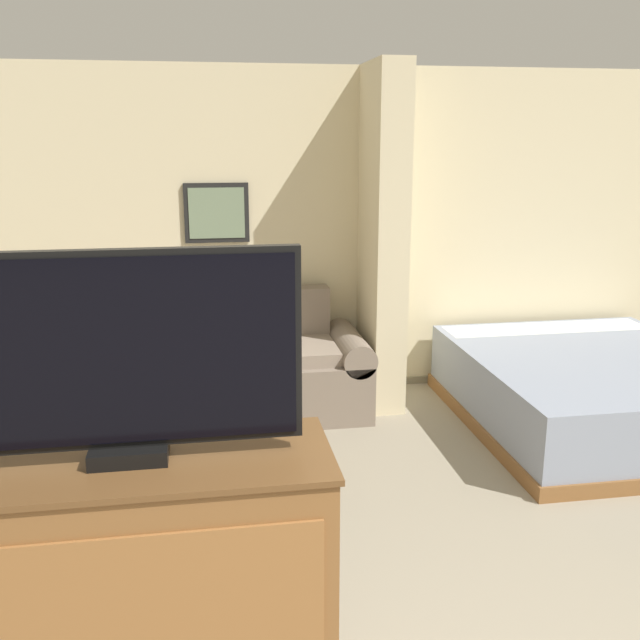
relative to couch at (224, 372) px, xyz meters
name	(u,v)px	position (x,y,z in m)	size (l,w,h in m)	color
wall_back	(332,235)	(0.92, 0.48, 0.96)	(7.31, 0.16, 2.60)	beige
wall_partition_pillar	(383,240)	(1.24, 0.08, 0.97)	(0.24, 0.69, 2.60)	beige
couch	(224,372)	(0.00, 0.00, 0.00)	(2.19, 0.84, 0.91)	gray
coffee_table	(242,423)	(0.07, -1.07, 0.02)	(0.59, 0.46, 0.41)	brown
side_table	(45,362)	(-1.28, -0.01, 0.15)	(0.49, 0.49, 0.57)	brown
table_lamp	(40,310)	(-1.28, -0.01, 0.53)	(0.31, 0.31, 0.43)	tan
tv_dresser	(141,610)	(-0.37, -3.08, 0.21)	(1.28, 0.50, 1.09)	brown
tv	(122,357)	(-0.37, -3.08, 1.09)	(1.09, 0.16, 0.67)	black
bed	(593,389)	(2.67, -0.66, -0.06)	(1.85, 2.09, 0.53)	brown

